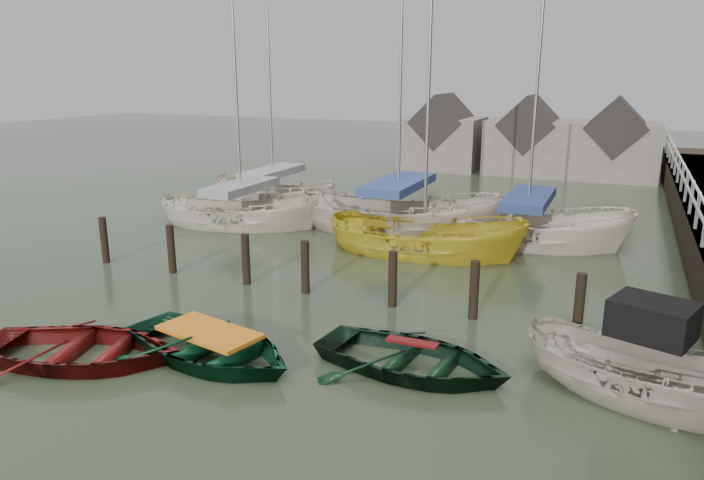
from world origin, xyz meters
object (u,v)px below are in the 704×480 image
at_px(sailboat_d, 526,242).
at_px(sailboat_e, 274,205).
at_px(sailboat_b, 398,230).
at_px(rowboat_green, 211,359).
at_px(rowboat_dkgreen, 412,371).
at_px(motorboat, 643,397).
at_px(sailboat_c, 424,253).
at_px(rowboat_red, 82,362).
at_px(sailboat_a, 242,224).

height_order(sailboat_d, sailboat_e, sailboat_d).
relative_size(sailboat_b, sailboat_d, 0.91).
relative_size(rowboat_green, rowboat_dkgreen, 1.05).
height_order(motorboat, sailboat_e, sailboat_e).
bearing_deg(sailboat_e, sailboat_c, -106.94).
bearing_deg(sailboat_b, rowboat_dkgreen, -160.31).
height_order(rowboat_red, rowboat_dkgreen, rowboat_red).
relative_size(sailboat_d, sailboat_e, 1.29).
height_order(sailboat_a, sailboat_e, sailboat_a).
distance_m(rowboat_red, rowboat_green, 2.53).
height_order(rowboat_dkgreen, sailboat_d, sailboat_d).
distance_m(sailboat_b, sailboat_d, 4.50).
bearing_deg(motorboat, rowboat_green, 120.93).
height_order(sailboat_b, sailboat_e, sailboat_b).
distance_m(motorboat, sailboat_e, 18.53).
height_order(rowboat_dkgreen, sailboat_e, sailboat_e).
xyz_separation_m(rowboat_red, sailboat_a, (-3.43, 11.00, 0.06)).
distance_m(rowboat_dkgreen, sailboat_a, 12.96).
height_order(rowboat_red, sailboat_e, sailboat_e).
relative_size(rowboat_green, sailboat_d, 0.34).
xyz_separation_m(sailboat_a, sailboat_e, (-0.70, 3.49, -0.01)).
bearing_deg(sailboat_d, rowboat_green, 156.28).
relative_size(motorboat, sailboat_c, 0.42).
height_order(rowboat_dkgreen, sailboat_c, sailboat_c).
relative_size(motorboat, sailboat_d, 0.39).
xyz_separation_m(sailboat_a, sailboat_d, (10.15, 1.58, -0.00)).
height_order(sailboat_a, sailboat_d, sailboat_d).
bearing_deg(rowboat_dkgreen, sailboat_b, 26.64).
relative_size(rowboat_dkgreen, sailboat_a, 0.33).
relative_size(rowboat_dkgreen, sailboat_b, 0.35).
distance_m(sailboat_a, sailboat_d, 10.27).
xyz_separation_m(sailboat_c, sailboat_e, (-8.06, 4.38, 0.05)).
height_order(motorboat, sailboat_c, sailboat_c).
height_order(rowboat_red, sailboat_b, sailboat_b).
bearing_deg(sailboat_b, sailboat_e, 71.07).
height_order(sailboat_c, sailboat_e, sailboat_c).
xyz_separation_m(motorboat, sailboat_a, (-13.63, 8.25, -0.03)).
height_order(rowboat_dkgreen, sailboat_b, sailboat_b).
height_order(rowboat_green, sailboat_b, sailboat_b).
bearing_deg(sailboat_e, rowboat_green, -142.84).
bearing_deg(rowboat_green, sailboat_c, 1.71).
bearing_deg(sailboat_d, sailboat_c, 128.99).
distance_m(sailboat_a, sailboat_e, 3.56).
xyz_separation_m(sailboat_c, sailboat_d, (2.79, 2.47, 0.05)).
bearing_deg(sailboat_c, sailboat_d, -50.46).
distance_m(rowboat_red, rowboat_dkgreen, 6.52).
relative_size(rowboat_green, motorboat, 0.85).
height_order(rowboat_green, sailboat_c, sailboat_c).
distance_m(motorboat, sailboat_b, 12.57).
relative_size(rowboat_dkgreen, sailboat_c, 0.34).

